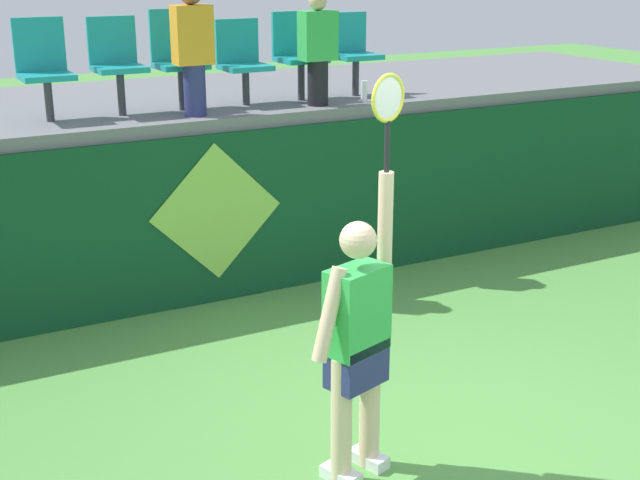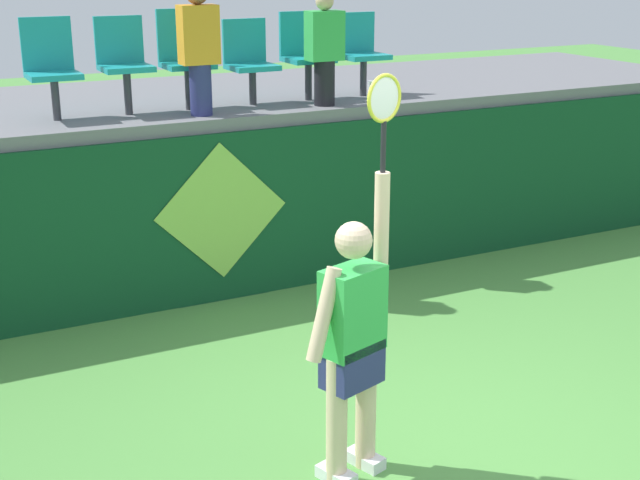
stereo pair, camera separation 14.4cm
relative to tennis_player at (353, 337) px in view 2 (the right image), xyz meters
The scene contains 14 objects.
ground_plane 1.13m from the tennis_player, ahead, with size 40.00×40.00×0.00m, color #519342.
court_back_wall 3.26m from the tennis_player, 78.75° to the left, with size 12.31×0.20×1.58m, color #0F4223.
spectator_platform 4.71m from the tennis_player, 82.16° to the left, with size 12.31×2.94×0.12m, color slate.
tennis_player is the anchor object (origin of this frame).
water_bottle 4.03m from the tennis_player, 58.70° to the left, with size 0.07×0.07×0.21m, color white.
stadium_chair_0 4.13m from the tennis_player, 103.53° to the left, with size 0.44×0.42×0.88m.
stadium_chair_1 4.03m from the tennis_player, 94.17° to the left, with size 0.44×0.42×0.87m.
stadium_chair_2 4.05m from the tennis_player, 85.52° to the left, with size 0.44×0.42×0.91m.
stadium_chair_3 4.12m from the tennis_player, 76.11° to the left, with size 0.44×0.42×0.80m.
stadium_chair_4 4.31m from the tennis_player, 67.99° to the left, with size 0.44×0.42×0.85m.
stadium_chair_5 4.57m from the tennis_player, 60.37° to the left, with size 0.44×0.42×0.83m.
spectator_0 3.96m from the tennis_player, 65.53° to the left, with size 0.34×0.20×1.06m.
spectator_1 3.70m from the tennis_player, 84.98° to the left, with size 0.34×0.21×1.18m.
wall_signage_mount 3.24m from the tennis_player, 83.78° to the left, with size 1.27×0.01×1.50m.
Camera 2 is at (-3.01, -4.16, 3.12)m, focal length 50.03 mm.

